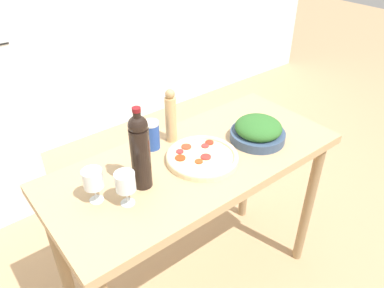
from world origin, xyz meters
The scene contains 9 objects.
ground_plane centered at (0.00, 0.00, 0.00)m, with size 14.00×14.00×0.00m, color tan.
prep_counter centered at (0.00, 0.00, 0.80)m, with size 1.39×0.61×0.93m.
wine_bottle centered at (-0.29, -0.01, 1.10)m, with size 0.08×0.08×0.36m.
wine_glass_near centered at (-0.40, -0.07, 1.03)m, with size 0.08×0.08×0.15m.
wine_glass_far centered at (-0.49, 0.02, 1.03)m, with size 0.08×0.08×0.15m.
pepper_mill centered at (0.00, 0.19, 1.06)m, with size 0.05×0.05×0.27m.
salad_bowl centered at (0.33, -0.07, 0.98)m, with size 0.27×0.27×0.12m.
homemade_pizza centered at (0.01, -0.03, 0.94)m, with size 0.33×0.33×0.03m.
salt_canister centered at (-0.11, 0.20, 1.00)m, with size 0.08×0.08×0.14m.
Camera 1 is at (-0.88, -1.07, 1.93)m, focal length 35.00 mm.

